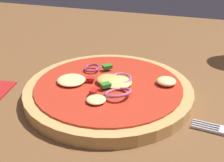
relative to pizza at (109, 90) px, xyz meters
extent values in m
cube|color=brown|center=(-0.03, 0.03, -0.03)|extent=(1.28, 1.04, 0.03)
cylinder|color=tan|center=(0.00, 0.00, 0.00)|extent=(0.28, 0.28, 0.02)
cylinder|color=red|center=(0.00, 0.00, 0.01)|extent=(0.24, 0.24, 0.00)
ellipsoid|color=#E5BC60|center=(0.00, 0.01, 0.02)|extent=(0.04, 0.04, 0.01)
ellipsoid|color=#EFCC72|center=(0.01, 0.01, 0.01)|extent=(0.05, 0.05, 0.01)
ellipsoid|color=#F4DB8E|center=(-0.06, -0.01, 0.02)|extent=(0.05, 0.05, 0.01)
ellipsoid|color=#F4DB8E|center=(0.00, -0.06, 0.01)|extent=(0.03, 0.03, 0.01)
ellipsoid|color=#F4DB8E|center=(0.09, 0.03, 0.02)|extent=(0.03, 0.03, 0.01)
torus|color=#B25984|center=(0.03, -0.03, 0.02)|extent=(0.06, 0.06, 0.02)
torus|color=#93386B|center=(-0.05, 0.04, 0.02)|extent=(0.04, 0.04, 0.01)
torus|color=#B25984|center=(0.02, 0.02, 0.02)|extent=(0.04, 0.04, 0.01)
cube|color=#2D8C28|center=(-0.02, 0.05, 0.02)|extent=(0.02, 0.02, 0.01)
cube|color=red|center=(-0.03, 0.00, 0.02)|extent=(0.01, 0.01, 0.01)
cube|color=#2D8C28|center=(0.00, -0.02, 0.02)|extent=(0.02, 0.02, 0.01)
cube|color=red|center=(-0.01, -0.04, 0.02)|extent=(0.01, 0.01, 0.01)
cube|color=silver|center=(0.16, -0.04, -0.01)|extent=(0.04, 0.01, 0.00)
cube|color=silver|center=(0.16, -0.04, -0.01)|extent=(0.04, 0.01, 0.00)
cube|color=silver|center=(0.16, -0.05, -0.01)|extent=(0.04, 0.01, 0.00)
cube|color=silver|center=(0.16, -0.05, -0.01)|extent=(0.04, 0.01, 0.00)
camera|label=1|loc=(0.14, -0.43, 0.25)|focal=49.72mm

